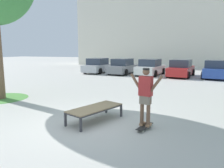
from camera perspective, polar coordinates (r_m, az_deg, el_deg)
name	(u,v)px	position (r m, az deg, el deg)	size (l,w,h in m)	color
ground_plane	(84,125)	(6.69, -7.67, -10.87)	(120.00, 120.00, 0.00)	#B7B5AD
building_facade	(202,14)	(32.95, 23.19, 16.95)	(37.01, 4.00, 14.43)	silver
skate_box	(95,109)	(6.87, -4.59, -6.67)	(1.34, 2.04, 0.46)	#38383D
skateboard	(145,126)	(6.35, 8.85, -11.27)	(0.36, 0.82, 0.09)	black
skater	(146,93)	(6.08, 9.08, -2.44)	(0.99, 0.34, 1.69)	brown
grass_patch_near_left	(0,98)	(11.48, -28.05, -3.43)	(2.57, 2.57, 0.01)	#519342
car_silver	(98,66)	(21.90, -3.77, 4.87)	(2.05, 4.26, 1.50)	#B7BABF
car_grey	(123,67)	(20.79, 2.96, 4.66)	(2.20, 4.33, 1.50)	slate
car_white	(151,68)	(20.08, 10.38, 4.37)	(2.31, 4.38, 1.50)	silver
car_red	(181,69)	(19.54, 18.16, 3.94)	(2.30, 4.38, 1.50)	red
car_blue	(215,70)	(19.58, 26.17, 3.48)	(2.27, 4.37, 1.50)	#28479E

